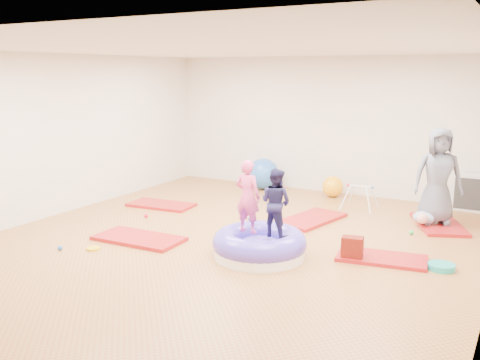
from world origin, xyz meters
The scene contains 19 objects.
room centered at (0.00, 0.00, 1.40)m, with size 7.01×8.01×2.81m.
gym_mat_front_left centered at (-1.27, -0.55, 0.03)m, with size 1.34×0.67×0.06m, color red.
gym_mat_mid_left centered at (-2.25, 1.29, 0.03)m, with size 1.22×0.61×0.05m, color red.
gym_mat_center_back centered at (0.59, 1.72, 0.03)m, with size 1.31×0.66×0.05m, color red.
gym_mat_right centered at (2.14, 0.37, 0.02)m, with size 1.17×0.59×0.05m, color red.
gym_mat_rear_right centered at (2.53, 2.46, 0.03)m, with size 1.31×0.66×0.05m, color red.
inflatable_cushion centered at (0.64, -0.30, 0.16)m, with size 1.29×1.29×0.41m.
child_pink centered at (0.46, -0.31, 0.88)m, with size 0.37×0.24×1.01m, color #DE447D.
child_navy centered at (0.87, -0.28, 0.83)m, with size 0.45×0.35×0.92m, color #1B193F.
adult_caregiver centered at (2.48, 2.43, 0.84)m, with size 0.76×0.50×1.56m, color #555969.
infant centered at (2.34, 2.22, 0.17)m, with size 0.37×0.37×0.22m.
ball_pit_balls centered at (0.07, 0.22, 0.04)m, with size 4.30×3.27×0.07m.
exercise_ball_blue centered at (-1.25, 3.57, 0.33)m, with size 0.66×0.66×0.66m, color blue.
exercise_ball_orange centered at (0.30, 3.60, 0.21)m, with size 0.42×0.42×0.42m, color #F1A211.
infant_play_gym centered at (1.09, 2.82, 0.31)m, with size 0.60×0.57×0.46m.
cube_shelf centered at (2.88, 3.79, 0.33)m, with size 0.67×0.33×0.67m.
balance_disc centered at (2.90, 0.40, 0.04)m, with size 0.34×0.34×0.08m, color teal.
backpack centered at (1.79, 0.17, 0.16)m, with size 0.28×0.17×0.33m, color #B5200F.
yellow_toy centered at (-1.56, -1.20, 0.01)m, with size 0.19×0.19×0.03m, color #D3B106.
Camera 1 is at (3.80, -6.51, 2.48)m, focal length 40.00 mm.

